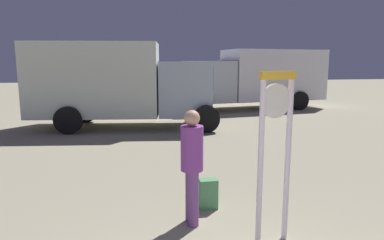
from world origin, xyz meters
name	(u,v)px	position (x,y,z in m)	size (l,w,h in m)	color
standing_clock	(275,139)	(0.99, 2.02, 1.36)	(0.49, 0.18, 2.19)	white
person_near_clock	(192,162)	(0.06, 2.69, 0.92)	(0.32, 0.32, 1.65)	#76448B
backpack	(208,194)	(0.41, 3.16, 0.23)	(0.28, 0.22, 0.48)	#4E9057
box_truck_near	(117,82)	(-1.23, 10.44, 1.61)	(6.67, 3.10, 2.97)	silver
box_truck_far	(258,77)	(5.54, 14.34, 1.59)	(7.38, 3.36, 2.90)	white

